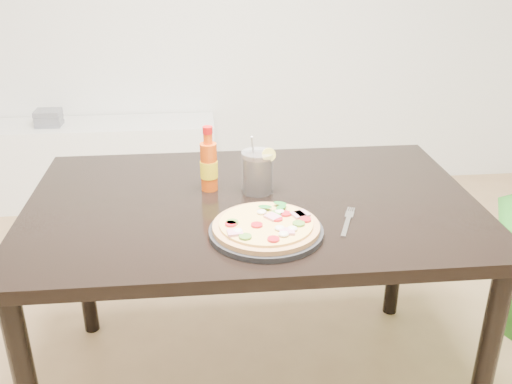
{
  "coord_description": "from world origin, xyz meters",
  "views": [
    {
      "loc": [
        -0.17,
        -1.22,
        1.51
      ],
      "look_at": [
        -0.02,
        0.27,
        0.83
      ],
      "focal_mm": 40.0,
      "sensor_mm": 36.0,
      "label": 1
    }
  ],
  "objects": [
    {
      "name": "plate",
      "position": [
        -0.0,
        0.16,
        0.76
      ],
      "size": [
        0.32,
        0.32,
        0.02
      ],
      "primitive_type": "cylinder",
      "color": "black",
      "rests_on": "dining_table"
    },
    {
      "name": "cola_cup",
      "position": [
        0.0,
        0.45,
        0.81
      ],
      "size": [
        0.11,
        0.1,
        0.19
      ],
      "rotation": [
        0.0,
        0.0,
        -0.36
      ],
      "color": "black",
      "rests_on": "dining_table"
    },
    {
      "name": "fork",
      "position": [
        0.24,
        0.21,
        0.75
      ],
      "size": [
        0.08,
        0.18,
        0.0
      ],
      "rotation": [
        0.0,
        0.0,
        -0.37
      ],
      "color": "silver",
      "rests_on": "dining_table"
    },
    {
      "name": "hot_sauce_bottle",
      "position": [
        -0.15,
        0.48,
        0.83
      ],
      "size": [
        0.06,
        0.06,
        0.21
      ],
      "rotation": [
        0.0,
        0.0,
        0.19
      ],
      "color": "#D4490C",
      "rests_on": "dining_table"
    },
    {
      "name": "media_console",
      "position": [
        -0.8,
        2.07,
        0.25
      ],
      "size": [
        1.4,
        0.34,
        0.5
      ],
      "primitive_type": "cube",
      "color": "white",
      "rests_on": "ground"
    },
    {
      "name": "pizza",
      "position": [
        -0.0,
        0.16,
        0.78
      ],
      "size": [
        0.3,
        0.3,
        0.03
      ],
      "color": "tan",
      "rests_on": "plate"
    },
    {
      "name": "dining_table",
      "position": [
        -0.02,
        0.39,
        0.67
      ],
      "size": [
        1.4,
        0.9,
        0.75
      ],
      "color": "black",
      "rests_on": "ground"
    },
    {
      "name": "cd_stack",
      "position": [
        -1.05,
        2.05,
        0.55
      ],
      "size": [
        0.14,
        0.12,
        0.09
      ],
      "color": "slate",
      "rests_on": "media_console"
    }
  ]
}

